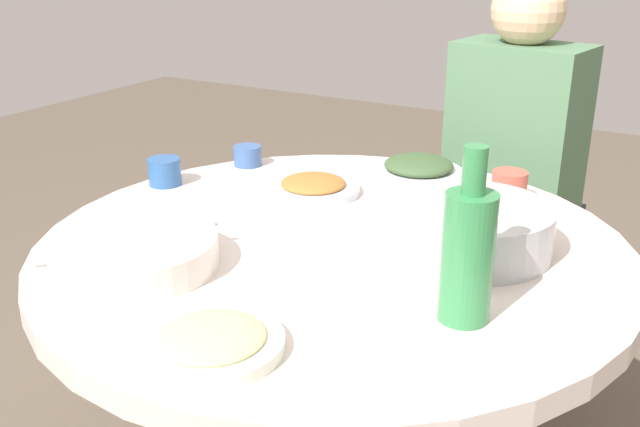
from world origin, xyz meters
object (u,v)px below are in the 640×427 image
dish_tofu_braise (313,187)px  tea_cup_side (165,172)px  dish_noodles (212,341)px  round_dining_table (332,292)px  tea_cup_far (247,156)px  soup_bowl (134,253)px  green_bottle (468,252)px  tea_cup_near (509,187)px  rice_bowl (471,227)px  stool_for_diner_left (498,313)px  dish_greens (419,168)px  diner_left (515,141)px

dish_tofu_braise → tea_cup_side: tea_cup_side is taller
dish_noodles → tea_cup_side: bearing=-133.8°
round_dining_table → tea_cup_far: 0.54m
soup_bowl → green_bottle: size_ratio=1.09×
dish_tofu_braise → green_bottle: 0.63m
dish_noodles → tea_cup_near: (-0.82, 0.19, 0.02)m
round_dining_table → dish_noodles: 0.45m
rice_bowl → stool_for_diner_left: 0.91m
soup_bowl → tea_cup_side: (-0.37, -0.26, 0.00)m
round_dining_table → dish_greens: (-0.44, -0.01, 0.13)m
rice_bowl → green_bottle: green_bottle is taller
tea_cup_near → tea_cup_side: 0.79m
tea_cup_side → stool_for_diner_left: 1.09m
dish_tofu_braise → rice_bowl: bearing=73.0°
round_dining_table → soup_bowl: size_ratio=3.79×
dish_tofu_braise → diner_left: bearing=153.0°
green_bottle → diner_left: bearing=-168.6°
tea_cup_far → round_dining_table: bearing=53.6°
rice_bowl → tea_cup_side: (-0.01, -0.75, -0.02)m
green_bottle → diner_left: diner_left is taller
round_dining_table → rice_bowl: bearing=109.4°
dish_tofu_braise → diner_left: (-0.58, 0.30, 0.01)m
diner_left → dish_noodles: bearing=-4.0°
soup_bowl → dish_tofu_braise: soup_bowl is taller
diner_left → stool_for_diner_left: bearing=0.0°
rice_bowl → dish_greens: size_ratio=1.39×
rice_bowl → diner_left: size_ratio=0.39×
tea_cup_side → diner_left: (-0.70, 0.63, -0.01)m
rice_bowl → dish_noodles: 0.56m
stool_for_diner_left → green_bottle: bearing=11.4°
round_dining_table → tea_cup_near: size_ratio=14.78×
tea_cup_far → diner_left: diner_left is taller
tea_cup_near → soup_bowl: bearing=-35.7°
soup_bowl → tea_cup_far: soup_bowl is taller
tea_cup_side → round_dining_table: bearing=79.7°
stool_for_diner_left → soup_bowl: bearing=-19.2°
tea_cup_side → stool_for_diner_left: (-0.70, 0.63, -0.54)m
dish_tofu_braise → green_bottle: green_bottle is taller
tea_cup_side → stool_for_diner_left: bearing=138.1°
green_bottle → tea_cup_far: green_bottle is taller
dish_noodles → dish_tofu_braise: 0.68m
tea_cup_side → diner_left: 0.95m
soup_bowl → dish_greens: soup_bowl is taller
rice_bowl → dish_greens: bearing=-144.5°
tea_cup_far → green_bottle: bearing=57.5°
soup_bowl → tea_cup_side: size_ratio=3.95×
round_dining_table → tea_cup_side: tea_cup_side is taller
dish_greens → tea_cup_far: bearing=-72.2°
dish_noodles → round_dining_table: bearing=-174.5°
round_dining_table → tea_cup_near: bearing=149.0°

